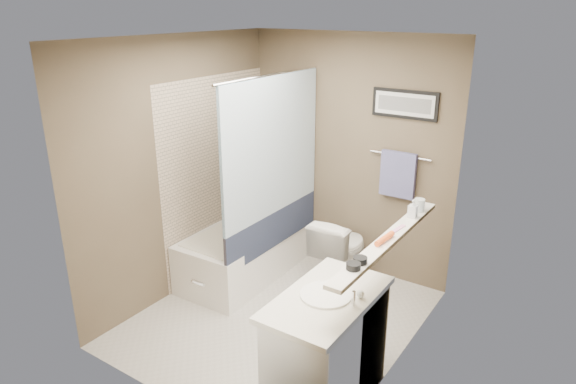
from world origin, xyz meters
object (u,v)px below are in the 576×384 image
Objects in this scene: toilet at (340,250)px; hair_brush_front at (385,239)px; bathtub at (247,250)px; candle_bowl_near at (353,266)px; vanity at (327,353)px; soap_bottle at (413,208)px; glass_jar at (419,205)px; candle_bowl_far at (360,260)px.

hair_brush_front reaches higher than toilet.
candle_bowl_near is at bearing -35.52° from bathtub.
bathtub is at bearing 142.96° from vanity.
glass_jar is at bearing 90.00° from soap_bottle.
toilet is 7.18× the size of glass_jar.
candle_bowl_near reaches higher than vanity.
toilet is at bearing 147.62° from soap_bottle.
hair_brush_front reaches higher than bathtub.
candle_bowl_near reaches higher than bathtub.
glass_jar is at bearing 90.00° from candle_bowl_far.
toilet is 1.34m from soap_bottle.
toilet is 7.98× the size of candle_bowl_near.
bathtub is at bearing 146.21° from candle_bowl_near.
soap_bottle is at bearing 90.00° from candle_bowl_near.
hair_brush_front is at bearing 127.92° from toilet.
hair_brush_front is (0.00, 0.46, 0.00)m from candle_bowl_near.
soap_bottle reaches higher than vanity.
vanity is at bearing 168.91° from candle_bowl_near.
candle_bowl_near is at bearing -90.00° from candle_bowl_far.
toilet is at bearing 121.51° from candle_bowl_far.
hair_brush_front is at bearing -90.00° from soap_bottle.
soap_bottle reaches higher than candle_bowl_near.
glass_jar reaches higher than hair_brush_front.
bathtub is 2.28m from candle_bowl_far.
hair_brush_front reaches higher than candle_bowl_near.
bathtub is 16.67× the size of candle_bowl_far.
candle_bowl_far is at bearing 15.57° from vanity.
candle_bowl_near is at bearing 118.38° from toilet.
glass_jar reaches higher than candle_bowl_far.
toilet is at bearing 154.61° from glass_jar.
candle_bowl_near is 0.98m from soap_bottle.
glass_jar reaches higher than vanity.
toilet is at bearing 113.93° from vanity.
vanity is (1.60, -1.16, 0.15)m from bathtub.
glass_jar is 0.72× the size of soap_bottle.
hair_brush_front reaches higher than candle_bowl_far.
hair_brush_front is at bearing -23.99° from bathtub.
bathtub is at bearing 19.70° from toilet.
candle_bowl_far reaches higher than toilet.
toilet is 1.60m from hair_brush_front.
bathtub is 0.97m from toilet.
bathtub is 16.67× the size of candle_bowl_near.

